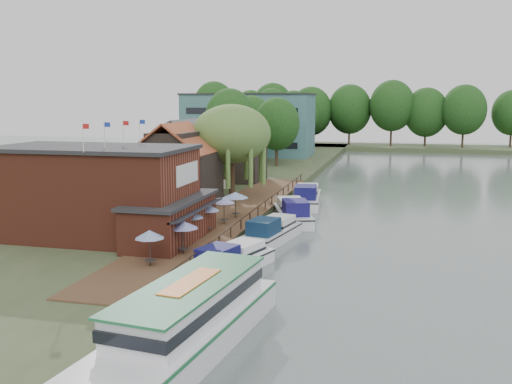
% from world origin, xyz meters
% --- Properties ---
extents(ground, '(260.00, 260.00, 0.00)m').
position_xyz_m(ground, '(0.00, 0.00, 0.00)').
color(ground, '#505C5A').
rests_on(ground, ground).
extents(land_bank, '(50.00, 140.00, 1.00)m').
position_xyz_m(land_bank, '(-30.00, 35.00, 0.50)').
color(land_bank, '#384728').
rests_on(land_bank, ground).
extents(quay_deck, '(6.00, 50.00, 0.10)m').
position_xyz_m(quay_deck, '(-8.00, 10.00, 1.05)').
color(quay_deck, '#47301E').
rests_on(quay_deck, land_bank).
extents(quay_rail, '(0.20, 49.00, 1.00)m').
position_xyz_m(quay_rail, '(-5.30, 10.50, 1.50)').
color(quay_rail, black).
rests_on(quay_rail, land_bank).
extents(pub, '(20.00, 11.00, 7.30)m').
position_xyz_m(pub, '(-14.00, -1.00, 4.65)').
color(pub, maroon).
rests_on(pub, land_bank).
extents(hotel_block, '(25.40, 12.40, 12.30)m').
position_xyz_m(hotel_block, '(-22.00, 70.00, 7.15)').
color(hotel_block, '#38666B').
rests_on(hotel_block, land_bank).
extents(cottage_a, '(8.60, 7.60, 8.50)m').
position_xyz_m(cottage_a, '(-15.00, 14.00, 5.25)').
color(cottage_a, black).
rests_on(cottage_a, land_bank).
extents(cottage_b, '(9.60, 8.60, 8.50)m').
position_xyz_m(cottage_b, '(-18.00, 24.00, 5.25)').
color(cottage_b, beige).
rests_on(cottage_b, land_bank).
extents(cottage_c, '(7.60, 7.60, 8.50)m').
position_xyz_m(cottage_c, '(-14.00, 33.00, 5.25)').
color(cottage_c, black).
rests_on(cottage_c, land_bank).
extents(willow, '(8.60, 8.60, 10.43)m').
position_xyz_m(willow, '(-10.50, 19.00, 6.21)').
color(willow, '#476B2D').
rests_on(willow, land_bank).
extents(umbrella_0, '(1.96, 1.96, 2.38)m').
position_xyz_m(umbrella_0, '(-8.17, -7.77, 2.29)').
color(umbrella_0, navy).
rests_on(umbrella_0, quay_deck).
extents(umbrella_1, '(2.24, 2.24, 2.38)m').
position_xyz_m(umbrella_1, '(-7.17, -4.47, 2.29)').
color(umbrella_1, navy).
rests_on(umbrella_1, quay_deck).
extents(umbrella_2, '(2.28, 2.28, 2.38)m').
position_xyz_m(umbrella_2, '(-8.03, -0.92, 2.29)').
color(umbrella_2, '#1B4697').
rests_on(umbrella_2, quay_deck).
extents(umbrella_3, '(1.97, 1.97, 2.38)m').
position_xyz_m(umbrella_3, '(-7.57, 2.10, 2.29)').
color(umbrella_3, navy).
rests_on(umbrella_3, quay_deck).
extents(umbrella_4, '(1.96, 1.96, 2.38)m').
position_xyz_m(umbrella_4, '(-7.34, 5.82, 2.29)').
color(umbrella_4, navy).
rests_on(umbrella_4, quay_deck).
extents(umbrella_5, '(2.45, 2.45, 2.38)m').
position_xyz_m(umbrella_5, '(-7.11, 8.66, 2.29)').
color(umbrella_5, navy).
rests_on(umbrella_5, quay_deck).
extents(cruiser_0, '(5.47, 9.50, 2.16)m').
position_xyz_m(cruiser_0, '(-3.65, -4.33, 1.08)').
color(cruiser_0, white).
rests_on(cruiser_0, ground).
extents(cruiser_1, '(4.61, 9.62, 2.21)m').
position_xyz_m(cruiser_1, '(-2.85, 4.90, 1.11)').
color(cruiser_1, silver).
rests_on(cruiser_1, ground).
extents(cruiser_2, '(6.32, 10.60, 2.45)m').
position_xyz_m(cruiser_2, '(-2.58, 13.11, 1.23)').
color(cruiser_2, silver).
rests_on(cruiser_2, ground).
extents(cruiser_3, '(4.43, 10.69, 2.54)m').
position_xyz_m(cruiser_3, '(-2.65, 22.27, 1.27)').
color(cruiser_3, white).
rests_on(cruiser_3, ground).
extents(tour_boat, '(5.96, 15.41, 3.28)m').
position_xyz_m(tour_boat, '(-2.20, -17.14, 1.64)').
color(tour_boat, silver).
rests_on(tour_boat, ground).
extents(swan, '(0.44, 0.44, 0.44)m').
position_xyz_m(swan, '(-4.32, -12.21, 0.22)').
color(swan, white).
rests_on(swan, ground).
extents(bank_tree_0, '(7.51, 7.51, 12.68)m').
position_xyz_m(bank_tree_0, '(-17.82, 42.84, 7.34)').
color(bank_tree_0, '#143811').
rests_on(bank_tree_0, land_bank).
extents(bank_tree_1, '(7.61, 7.61, 11.37)m').
position_xyz_m(bank_tree_1, '(-12.45, 51.99, 6.69)').
color(bank_tree_1, '#143811').
rests_on(bank_tree_1, land_bank).
extents(bank_tree_2, '(8.30, 8.30, 11.77)m').
position_xyz_m(bank_tree_2, '(-18.52, 58.24, 6.89)').
color(bank_tree_2, '#143811').
rests_on(bank_tree_2, land_bank).
extents(bank_tree_3, '(6.80, 6.80, 13.45)m').
position_xyz_m(bank_tree_3, '(-18.72, 76.03, 7.73)').
color(bank_tree_3, '#143811').
rests_on(bank_tree_3, land_bank).
extents(bank_tree_4, '(6.89, 6.89, 13.15)m').
position_xyz_m(bank_tree_4, '(-15.93, 86.31, 7.58)').
color(bank_tree_4, '#143811').
rests_on(bank_tree_4, land_bank).
extents(bank_tree_5, '(7.10, 7.10, 11.23)m').
position_xyz_m(bank_tree_5, '(-14.74, 94.07, 6.62)').
color(bank_tree_5, '#143811').
rests_on(bank_tree_5, land_bank).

